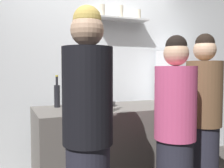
# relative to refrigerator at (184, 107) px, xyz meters

# --- Properties ---
(back_wall_assembly) EXTENTS (4.80, 0.32, 2.60)m
(back_wall_assembly) POSITION_rel_refrigerator_xyz_m (-1.25, 0.40, 0.51)
(back_wall_assembly) COLOR white
(back_wall_assembly) RESTS_ON ground
(refrigerator) EXTENTS (0.59, 0.59, 1.59)m
(refrigerator) POSITION_rel_refrigerator_xyz_m (0.00, 0.00, 0.00)
(refrigerator) COLOR white
(refrigerator) RESTS_ON ground
(counter) EXTENTS (1.64, 0.75, 0.92)m
(counter) POSITION_rel_refrigerator_xyz_m (-1.27, -0.38, -0.34)
(counter) COLOR #66605B
(counter) RESTS_ON ground
(baking_pan) EXTENTS (0.34, 0.24, 0.05)m
(baking_pan) POSITION_rel_refrigerator_xyz_m (-1.36, -0.17, 0.15)
(baking_pan) COLOR gray
(baking_pan) RESTS_ON counter
(utensil_holder) EXTENTS (0.10, 0.10, 0.22)m
(utensil_holder) POSITION_rel_refrigerator_xyz_m (-1.68, -0.38, 0.18)
(utensil_holder) COLOR #B2B2B7
(utensil_holder) RESTS_ON counter
(wine_bottle_amber_glass) EXTENTS (0.08, 0.08, 0.32)m
(wine_bottle_amber_glass) POSITION_rel_refrigerator_xyz_m (-1.42, -0.65, 0.24)
(wine_bottle_amber_glass) COLOR #472814
(wine_bottle_amber_glass) RESTS_ON counter
(wine_bottle_dark_glass) EXTENTS (0.06, 0.06, 0.35)m
(wine_bottle_dark_glass) POSITION_rel_refrigerator_xyz_m (-1.82, -0.17, 0.25)
(wine_bottle_dark_glass) COLOR black
(wine_bottle_dark_glass) RESTS_ON counter
(water_bottle_plastic) EXTENTS (0.09, 0.09, 0.21)m
(water_bottle_plastic) POSITION_rel_refrigerator_xyz_m (-1.34, -0.42, 0.21)
(water_bottle_plastic) COLOR silver
(water_bottle_plastic) RESTS_ON counter
(person_pink_top) EXTENTS (0.34, 0.34, 1.60)m
(person_pink_top) POSITION_rel_refrigerator_xyz_m (-1.06, -1.22, -0.01)
(person_pink_top) COLOR #262633
(person_pink_top) RESTS_ON ground
(person_brown_jacket) EXTENTS (0.34, 0.34, 1.66)m
(person_brown_jacket) POSITION_rel_refrigerator_xyz_m (-0.59, -1.02, 0.03)
(person_brown_jacket) COLOR #262633
(person_brown_jacket) RESTS_ON ground
(person_blonde) EXTENTS (0.34, 0.34, 1.75)m
(person_blonde) POSITION_rel_refrigerator_xyz_m (-1.84, -1.29, 0.08)
(person_blonde) COLOR #262633
(person_blonde) RESTS_ON ground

